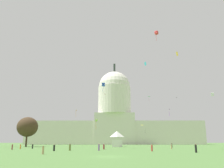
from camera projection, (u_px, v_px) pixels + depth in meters
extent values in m
plane|color=#4C7538|center=(107.00, 157.00, 36.40)|extent=(800.00, 800.00, 0.00)
cube|color=silver|center=(71.00, 133.00, 194.92)|extent=(71.37, 18.93, 18.43)
cube|color=silver|center=(158.00, 133.00, 194.54)|extent=(71.37, 18.93, 18.43)
cube|color=silver|center=(115.00, 129.00, 195.47)|extent=(32.09, 20.82, 24.72)
cylinder|color=silver|center=(114.00, 100.00, 201.11)|extent=(27.36, 27.36, 23.05)
sphere|color=silver|center=(114.00, 87.00, 203.82)|extent=(26.63, 26.63, 26.63)
cylinder|color=#2D3833|center=(114.00, 68.00, 207.85)|extent=(1.80, 1.80, 7.53)
cube|color=white|center=(117.00, 143.00, 103.16)|extent=(4.36, 4.78, 2.95)
pyramid|color=white|center=(117.00, 134.00, 104.10)|extent=(4.58, 5.02, 2.50)
cylinder|color=#42301E|center=(26.00, 140.00, 104.37)|extent=(0.74, 0.74, 6.01)
ellipsoid|color=#42301E|center=(27.00, 127.00, 105.69)|extent=(12.09, 11.89, 8.67)
cylinder|color=olive|center=(70.00, 148.00, 60.19)|extent=(0.67, 0.67, 1.53)
sphere|color=brown|center=(70.00, 144.00, 60.40)|extent=(0.30, 0.30, 0.21)
cylinder|color=tan|center=(43.00, 151.00, 42.77)|extent=(0.55, 0.55, 1.29)
sphere|color=brown|center=(43.00, 146.00, 42.94)|extent=(0.31, 0.31, 0.22)
cylinder|color=black|center=(33.00, 146.00, 77.93)|extent=(0.49, 0.49, 1.36)
sphere|color=#A37556|center=(33.00, 144.00, 78.12)|extent=(0.27, 0.27, 0.23)
cylinder|color=maroon|center=(104.00, 147.00, 69.22)|extent=(0.56, 0.56, 1.39)
sphere|color=beige|center=(104.00, 144.00, 69.41)|extent=(0.31, 0.31, 0.24)
cylinder|color=tan|center=(172.00, 147.00, 71.37)|extent=(0.41, 0.41, 1.32)
sphere|color=beige|center=(171.00, 144.00, 71.55)|extent=(0.23, 0.23, 0.21)
cylinder|color=black|center=(172.00, 146.00, 87.15)|extent=(0.40, 0.40, 1.53)
sphere|color=#A37556|center=(172.00, 143.00, 87.36)|extent=(0.29, 0.29, 0.24)
cylinder|color=#703D93|center=(99.00, 148.00, 59.92)|extent=(0.46, 0.46, 1.53)
sphere|color=tan|center=(99.00, 144.00, 60.12)|extent=(0.31, 0.31, 0.23)
cylinder|color=red|center=(152.00, 148.00, 56.27)|extent=(0.45, 0.45, 1.43)
sphere|color=#A37556|center=(152.00, 145.00, 56.47)|extent=(0.31, 0.31, 0.25)
cylinder|color=black|center=(54.00, 148.00, 57.60)|extent=(0.50, 0.50, 1.43)
sphere|color=beige|center=(54.00, 144.00, 57.79)|extent=(0.27, 0.27, 0.24)
cylinder|color=maroon|center=(12.00, 147.00, 66.86)|extent=(0.38, 0.38, 1.40)
sphere|color=#A37556|center=(12.00, 144.00, 67.05)|extent=(0.26, 0.26, 0.22)
cylinder|color=orange|center=(20.00, 147.00, 73.26)|extent=(0.41, 0.41, 1.32)
sphere|color=brown|center=(21.00, 144.00, 73.44)|extent=(0.27, 0.27, 0.21)
cylinder|color=black|center=(196.00, 149.00, 49.38)|extent=(0.59, 0.59, 1.52)
sphere|color=brown|center=(196.00, 144.00, 49.59)|extent=(0.36, 0.36, 0.26)
cube|color=#8CD133|center=(96.00, 121.00, 90.94)|extent=(0.83, 0.85, 0.39)
cube|color=#8CD133|center=(96.00, 120.00, 91.04)|extent=(0.83, 0.85, 0.39)
cylinder|color=orange|center=(96.00, 125.00, 90.55)|extent=(0.10, 0.14, 3.06)
pyramid|color=purple|center=(168.00, 110.00, 90.24)|extent=(1.23, 1.25, 0.28)
cylinder|color=purple|center=(169.00, 114.00, 89.64)|extent=(0.16, 0.32, 1.88)
pyramid|color=green|center=(149.00, 97.00, 152.38)|extent=(1.74, 1.41, 0.28)
cylinder|color=pink|center=(149.00, 100.00, 151.70)|extent=(0.22, 0.23, 1.84)
cube|color=red|center=(156.00, 33.00, 78.33)|extent=(1.35, 1.36, 0.60)
cube|color=red|center=(156.00, 32.00, 78.44)|extent=(1.35, 1.36, 0.60)
cylinder|color=red|center=(156.00, 37.00, 77.99)|extent=(0.14, 0.26, 2.44)
cube|color=white|center=(212.00, 95.00, 86.25)|extent=(1.27, 1.32, 0.68)
cube|color=white|center=(212.00, 93.00, 86.41)|extent=(1.27, 1.32, 0.68)
pyramid|color=yellow|center=(142.00, 126.00, 107.00)|extent=(1.08, 0.72, 0.31)
pyramid|color=black|center=(176.00, 98.00, 145.92)|extent=(0.87, 1.44, 0.13)
cube|color=#33BCDB|center=(145.00, 64.00, 74.65)|extent=(0.58, 1.02, 1.12)
pyramid|color=pink|center=(105.00, 94.00, 144.68)|extent=(1.10, 0.86, 0.28)
cylinder|color=pink|center=(105.00, 96.00, 144.77)|extent=(0.20, 0.25, 1.22)
cube|color=gold|center=(177.00, 54.00, 77.81)|extent=(0.54, 0.99, 1.41)
pyramid|color=teal|center=(145.00, 130.00, 156.94)|extent=(1.13, 1.27, 0.25)
cylinder|color=black|center=(145.00, 132.00, 156.54)|extent=(0.14, 0.12, 1.51)
cube|color=orange|center=(76.00, 110.00, 114.30)|extent=(0.23, 0.98, 0.89)
cylinder|color=orange|center=(76.00, 114.00, 113.87)|extent=(0.22, 0.23, 2.84)
cube|color=blue|center=(103.00, 86.00, 84.99)|extent=(1.17, 1.14, 0.56)
cube|color=blue|center=(103.00, 84.00, 85.15)|extent=(1.17, 1.14, 0.56)
cylinder|color=blue|center=(103.00, 89.00, 84.70)|extent=(0.30, 0.15, 2.01)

